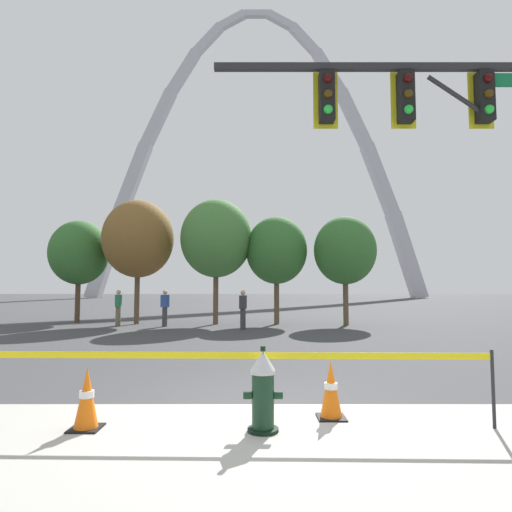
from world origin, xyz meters
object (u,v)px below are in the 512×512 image
at_px(monument_arch, 254,167).
at_px(traffic_cone_by_hydrant, 84,399).
at_px(traffic_signal_gantry, 464,141).
at_px(pedestrian_walking_right, 116,307).
at_px(pedestrian_standing_center, 241,309).
at_px(pedestrian_walking_left, 163,308).
at_px(fire_hydrant, 261,391).
at_px(traffic_cone_mid_sidewalk, 329,390).

bearing_deg(monument_arch, traffic_cone_by_hydrant, -91.70).
bearing_deg(traffic_signal_gantry, pedestrian_walking_right, 129.40).
xyz_separation_m(pedestrian_standing_center, pedestrian_walking_right, (-5.64, 1.86, 0.00)).
xyz_separation_m(traffic_signal_gantry, pedestrian_standing_center, (-4.24, 10.17, -3.45)).
height_order(traffic_cone_by_hydrant, pedestrian_standing_center, pedestrian_standing_center).
xyz_separation_m(traffic_cone_by_hydrant, pedestrian_walking_left, (-1.98, 13.79, 0.46)).
distance_m(fire_hydrant, traffic_cone_mid_sidewalk, 1.03).
bearing_deg(traffic_cone_mid_sidewalk, pedestrian_walking_left, 110.37).
distance_m(traffic_cone_by_hydrant, traffic_cone_mid_sidewalk, 3.01).
xyz_separation_m(monument_arch, pedestrian_walking_left, (-4.03, -55.13, -21.99)).
bearing_deg(pedestrian_walking_right, fire_hydrant, -66.37).
bearing_deg(traffic_signal_gantry, traffic_cone_mid_sidewalk, -147.38).
bearing_deg(fire_hydrant, pedestrian_standing_center, 92.81).
xyz_separation_m(traffic_cone_by_hydrant, traffic_cone_mid_sidewalk, (2.98, 0.43, 0.00)).
bearing_deg(pedestrian_walking_right, monument_arch, 83.53).
bearing_deg(traffic_cone_by_hydrant, pedestrian_walking_left, 98.18).
relative_size(pedestrian_walking_left, pedestrian_standing_center, 1.00).
bearing_deg(pedestrian_standing_center, pedestrian_walking_right, 161.78).
xyz_separation_m(fire_hydrant, traffic_signal_gantry, (3.63, 2.27, 3.80)).
bearing_deg(traffic_cone_mid_sidewalk, pedestrian_standing_center, 97.14).
distance_m(fire_hydrant, traffic_cone_by_hydrant, 2.10).
distance_m(traffic_cone_mid_sidewalk, monument_arch, 72.09).
xyz_separation_m(pedestrian_walking_left, pedestrian_standing_center, (3.47, -1.44, 0.00)).
xyz_separation_m(fire_hydrant, pedestrian_walking_right, (-6.25, 14.29, 0.35)).
xyz_separation_m(fire_hydrant, traffic_cone_by_hydrant, (-2.09, 0.08, -0.11)).
distance_m(pedestrian_walking_left, pedestrian_walking_right, 2.22).
xyz_separation_m(traffic_cone_by_hydrant, pedestrian_standing_center, (1.48, 12.36, 0.46)).
distance_m(monument_arch, pedestrian_walking_right, 59.29).
bearing_deg(pedestrian_walking_right, pedestrian_standing_center, -18.22).
relative_size(fire_hydrant, traffic_cone_by_hydrant, 1.36).
bearing_deg(pedestrian_walking_left, traffic_cone_mid_sidewalk, -69.63).
height_order(monument_arch, pedestrian_walking_right, monument_arch).
relative_size(fire_hydrant, traffic_signal_gantry, 0.15).
bearing_deg(pedestrian_walking_right, traffic_cone_mid_sidewalk, -62.63).
bearing_deg(traffic_cone_by_hydrant, pedestrian_walking_right, 106.31).
distance_m(traffic_cone_mid_sidewalk, traffic_signal_gantry, 5.09).
height_order(fire_hydrant, pedestrian_standing_center, pedestrian_standing_center).
height_order(pedestrian_walking_left, pedestrian_walking_right, same).
distance_m(traffic_signal_gantry, pedestrian_walking_left, 14.35).
height_order(pedestrian_standing_center, pedestrian_walking_right, same).
relative_size(traffic_signal_gantry, pedestrian_walking_left, 4.04).
relative_size(traffic_cone_by_hydrant, pedestrian_standing_center, 0.46).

